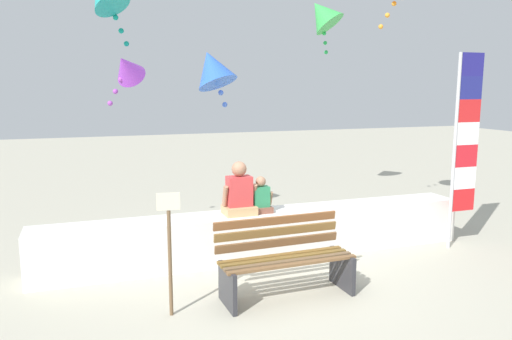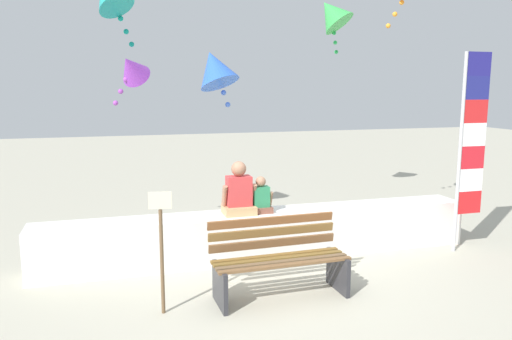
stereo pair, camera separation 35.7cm
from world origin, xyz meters
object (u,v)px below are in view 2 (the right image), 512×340
Objects in this scene: park_bench at (279,261)px; sign_post at (161,243)px; kite_purple at (131,68)px; person_child at (261,198)px; kite_green at (332,13)px; flag_banner at (469,141)px; person_adult at (239,194)px; kite_blue at (215,68)px.

park_bench is 1.39m from sign_post.
person_child is at bearing -42.25° from kite_purple.
person_child is at bearing 82.52° from park_bench.
kite_green is at bearing 19.25° from kite_purple.
person_child reaches higher than park_bench.
person_adult is at bearing 171.16° from flag_banner.
flag_banner is 4.65m from sign_post.
person_child is 0.44× the size of kite_green.
person_adult is at bearing -132.71° from kite_green.
kite_purple reaches higher than person_adult.
kite_purple is at bearing 137.75° from person_child.
kite_blue is (-0.47, 0.78, 1.81)m from person_child.
person_adult reaches higher than person_child.
sign_post is (-1.34, -0.10, 0.37)m from park_bench.
kite_blue is 0.71× the size of sign_post.
kite_purple reaches higher than sign_post.
person_adult is 4.83m from kite_green.
person_adult is 0.63× the size of kite_green.
person_adult is 3.40m from flag_banner.
person_adult is 0.32m from person_child.
park_bench is 3.46m from flag_banner.
person_adult reaches higher than park_bench.
kite_blue is (-0.30, 2.07, 2.25)m from park_bench.
park_bench is 1.35× the size of kite_green.
person_adult is 1.89m from kite_blue.
kite_purple is at bearing 131.63° from person_adult.
person_child is 0.39× the size of sign_post.
kite_blue reaches higher than flag_banner.
kite_blue reaches higher than kite_purple.
park_bench is at bearing -166.14° from flag_banner.
kite_blue reaches higher than park_bench.
kite_purple reaches higher than park_bench.
park_bench is at bearing -62.24° from kite_purple.
person_adult is at bearing -179.95° from person_child.
flag_banner is at bearing -8.84° from person_adult.
person_adult is at bearing -78.88° from kite_blue.
flag_banner is 3.27× the size of kite_purple.
sign_post is (-3.83, -4.24, -3.04)m from kite_green.
flag_banner reaches higher than sign_post.
sign_post is at bearing -137.36° from person_child.
person_adult is 1.84m from sign_post.
sign_post is (0.12, -2.86, -1.90)m from kite_purple.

